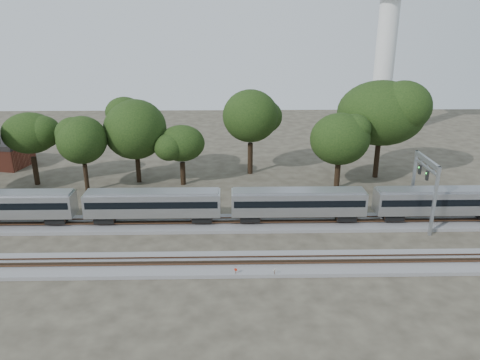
{
  "coord_description": "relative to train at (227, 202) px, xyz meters",
  "views": [
    {
      "loc": [
        4.62,
        -46.74,
        24.59
      ],
      "look_at": [
        5.73,
        5.0,
        6.26
      ],
      "focal_mm": 35.0,
      "sensor_mm": 36.0,
      "label": 1
    }
  ],
  "objects": [
    {
      "name": "switch_stand_red",
      "position": [
        0.92,
        -12.19,
        -2.42
      ],
      "size": [
        0.31,
        0.13,
        0.99
      ],
      "rotation": [
        0.0,
        0.0,
        -0.33
      ],
      "color": "#512D19",
      "rests_on": "ground"
    },
    {
      "name": "tree_6",
      "position": [
        16.31,
        12.53,
        4.57
      ],
      "size": [
        7.77,
        7.77,
        10.96
      ],
      "color": "black",
      "rests_on": "ground"
    },
    {
      "name": "track_near",
      "position": [
        -4.15,
        -10.0,
        -2.85
      ],
      "size": [
        160.0,
        5.0,
        0.73
      ],
      "color": "slate",
      "rests_on": "ground"
    },
    {
      "name": "ground",
      "position": [
        -4.15,
        -6.0,
        -3.05
      ],
      "size": [
        160.0,
        160.0,
        0.0
      ],
      "primitive_type": "plane",
      "color": "#383328",
      "rests_on": "ground"
    },
    {
      "name": "track_far",
      "position": [
        -4.15,
        -0.0,
        -2.85
      ],
      "size": [
        160.0,
        5.0,
        0.73
      ],
      "color": "slate",
      "rests_on": "ground"
    },
    {
      "name": "tree_5",
      "position": [
        3.68,
        19.96,
        6.46
      ],
      "size": [
        9.69,
        9.69,
        13.66
      ],
      "color": "black",
      "rests_on": "ground"
    },
    {
      "name": "tree_4",
      "position": [
        -6.8,
        14.9,
        3.44
      ],
      "size": [
        6.62,
        6.62,
        9.34
      ],
      "color": "black",
      "rests_on": "ground"
    },
    {
      "name": "tree_1",
      "position": [
        -29.23,
        15.46,
        4.98
      ],
      "size": [
        8.18,
        8.18,
        11.54
      ],
      "color": "black",
      "rests_on": "ground"
    },
    {
      "name": "tree_7",
      "position": [
        23.68,
        17.74,
        7.29
      ],
      "size": [
        10.53,
        10.53,
        14.84
      ],
      "color": "black",
      "rests_on": "ground"
    },
    {
      "name": "brick_building",
      "position": [
        -38.94,
        25.0,
        -0.82
      ],
      "size": [
        10.45,
        8.41,
        4.42
      ],
      "rotation": [
        0.0,
        0.0,
        -0.22
      ],
      "color": "brown",
      "rests_on": "ground"
    },
    {
      "name": "switch_stand_white",
      "position": [
        4.75,
        -12.38,
        -2.43
      ],
      "size": [
        0.3,
        0.15,
        0.98
      ],
      "rotation": [
        0.0,
        0.0,
        0.41
      ],
      "color": "#512D19",
      "rests_on": "ground"
    },
    {
      "name": "signal_gantry",
      "position": [
        23.94,
        -0.0,
        3.13
      ],
      "size": [
        0.59,
        6.98,
        8.49
      ],
      "color": "gray",
      "rests_on": "ground"
    },
    {
      "name": "train",
      "position": [
        0.0,
        0.0,
        0.0
      ],
      "size": [
        102.81,
        2.93,
        4.32
      ],
      "color": "#B5B8BC",
      "rests_on": "ground"
    },
    {
      "name": "switch_lever",
      "position": [
        0.74,
        -11.42,
        -2.9
      ],
      "size": [
        0.54,
        0.37,
        0.3
      ],
      "primitive_type": "cube",
      "rotation": [
        0.0,
        0.0,
        -0.15
      ],
      "color": "#512D19",
      "rests_on": "ground"
    },
    {
      "name": "tree_3",
      "position": [
        -13.79,
        16.2,
        5.3
      ],
      "size": [
        8.51,
        8.51,
        12.0
      ],
      "color": "black",
      "rests_on": "ground"
    },
    {
      "name": "tree_2",
      "position": [
        -20.62,
        12.16,
        4.73
      ],
      "size": [
        7.94,
        7.94,
        11.19
      ],
      "color": "black",
      "rests_on": "ground"
    }
  ]
}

